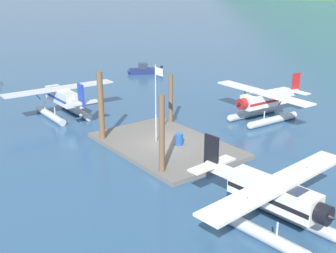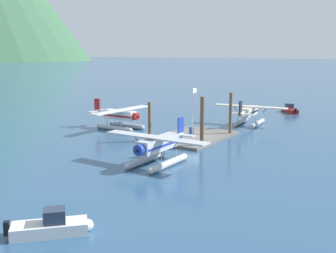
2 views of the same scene
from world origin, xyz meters
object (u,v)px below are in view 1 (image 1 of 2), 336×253
boat_navy_open_west (144,70)px  fuel_drum (179,139)px  seaplane_white_bow_centre (263,103)px  seaplane_silver_port_aft (62,100)px  flagpole (157,95)px  seaplane_cream_stbd_aft (273,200)px

boat_navy_open_west → fuel_drum: bearing=-28.4°
fuel_drum → boat_navy_open_west: bearing=151.6°
fuel_drum → seaplane_white_bow_centre: (-0.95, 10.39, 0.84)m
seaplane_white_bow_centre → seaplane_silver_port_aft: (-11.97, -13.99, 0.00)m
fuel_drum → boat_navy_open_west: 28.14m
seaplane_silver_port_aft → seaplane_white_bow_centre: bearing=49.4°
flagpole → seaplane_cream_stbd_aft: 13.15m
seaplane_white_bow_centre → boat_navy_open_west: seaplane_white_bow_centre is taller
flagpole → seaplane_cream_stbd_aft: size_ratio=0.56×
flagpole → boat_navy_open_west: 27.60m
fuel_drum → flagpole: bearing=-145.7°
flagpole → seaplane_white_bow_centre: size_ratio=0.57×
seaplane_silver_port_aft → seaplane_cream_stbd_aft: bearing=1.4°
flagpole → seaplane_white_bow_centre: (0.50, 11.37, -2.41)m
flagpole → seaplane_cream_stbd_aft: (12.77, -2.02, -2.41)m
seaplane_white_bow_centre → boat_navy_open_west: (-23.80, 3.01, -1.09)m
fuel_drum → seaplane_cream_stbd_aft: bearing=-14.9°
boat_navy_open_west → flagpole: bearing=-31.7°
flagpole → seaplane_cream_stbd_aft: bearing=-9.0°
fuel_drum → seaplane_silver_port_aft: 13.44m
seaplane_white_bow_centre → boat_navy_open_west: 24.01m
seaplane_cream_stbd_aft → seaplane_silver_port_aft: same height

